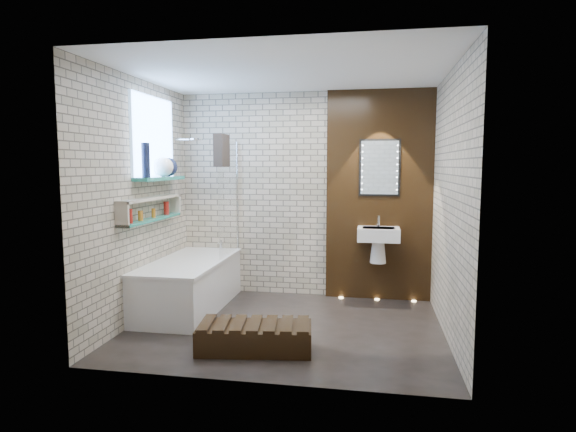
% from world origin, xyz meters
% --- Properties ---
extents(ground, '(3.20, 3.20, 0.00)m').
position_xyz_m(ground, '(0.00, 0.00, 0.00)').
color(ground, black).
rests_on(ground, ground).
extents(room_shell, '(3.24, 3.20, 2.60)m').
position_xyz_m(room_shell, '(0.00, 0.00, 1.30)').
color(room_shell, '#9F967E').
rests_on(room_shell, ground).
extents(walnut_panel, '(1.30, 0.06, 2.60)m').
position_xyz_m(walnut_panel, '(0.95, 1.27, 1.30)').
color(walnut_panel, black).
rests_on(walnut_panel, ground).
extents(clerestory_window, '(0.18, 1.00, 0.94)m').
position_xyz_m(clerestory_window, '(-1.57, 0.35, 1.90)').
color(clerestory_window, '#7FADE0').
rests_on(clerestory_window, room_shell).
extents(display_niche, '(0.14, 1.30, 0.26)m').
position_xyz_m(display_niche, '(-1.53, 0.15, 1.20)').
color(display_niche, '#227E6F').
rests_on(display_niche, room_shell).
extents(bathtub, '(0.79, 1.74, 0.70)m').
position_xyz_m(bathtub, '(-1.22, 0.45, 0.29)').
color(bathtub, white).
rests_on(bathtub, ground).
extents(bath_screen, '(0.01, 0.78, 1.40)m').
position_xyz_m(bath_screen, '(-0.87, 0.89, 1.28)').
color(bath_screen, white).
rests_on(bath_screen, bathtub).
extents(towel, '(0.11, 0.29, 0.38)m').
position_xyz_m(towel, '(-0.87, 0.63, 1.85)').
color(towel, black).
rests_on(towel, bath_screen).
extents(shower_head, '(0.18, 0.18, 0.02)m').
position_xyz_m(shower_head, '(-1.30, 0.95, 2.00)').
color(shower_head, silver).
rests_on(shower_head, room_shell).
extents(washbasin, '(0.50, 0.36, 0.58)m').
position_xyz_m(washbasin, '(0.95, 1.07, 0.79)').
color(washbasin, white).
rests_on(washbasin, walnut_panel).
extents(led_mirror, '(0.50, 0.02, 0.70)m').
position_xyz_m(led_mirror, '(0.95, 1.23, 1.65)').
color(led_mirror, black).
rests_on(led_mirror, walnut_panel).
extents(walnut_step, '(1.08, 0.59, 0.23)m').
position_xyz_m(walnut_step, '(-0.17, -0.66, 0.11)').
color(walnut_step, black).
rests_on(walnut_step, ground).
extents(niche_bottles, '(0.06, 0.94, 0.15)m').
position_xyz_m(niche_bottles, '(-1.53, 0.07, 1.17)').
color(niche_bottles, '#B7681C').
rests_on(niche_bottles, display_niche).
extents(sill_vases, '(0.22, 0.71, 0.37)m').
position_xyz_m(sill_vases, '(-1.50, 0.43, 1.67)').
color(sill_vases, white).
rests_on(sill_vases, clerestory_window).
extents(floor_uplights, '(0.96, 0.06, 0.01)m').
position_xyz_m(floor_uplights, '(0.95, 1.20, 0.01)').
color(floor_uplights, '#FFD899').
rests_on(floor_uplights, ground).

